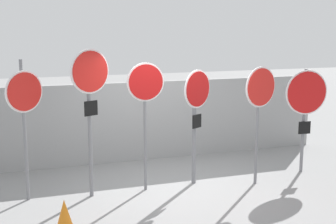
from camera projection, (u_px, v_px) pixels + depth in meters
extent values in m
plane|color=gray|center=(174.00, 187.00, 8.69)|extent=(40.00, 40.00, 0.00)
cube|color=gray|center=(145.00, 121.00, 10.34)|extent=(8.41, 0.12, 1.74)
cylinder|color=slate|center=(25.00, 131.00, 7.82)|extent=(0.06, 0.06, 2.41)
cylinder|color=white|center=(24.00, 92.00, 7.67)|extent=(0.61, 0.39, 0.70)
cylinder|color=red|center=(25.00, 92.00, 7.66)|extent=(0.55, 0.36, 0.64)
cylinder|color=slate|center=(90.00, 125.00, 7.99)|extent=(0.07, 0.07, 2.56)
cylinder|color=white|center=(90.00, 71.00, 7.78)|extent=(0.69, 0.33, 0.75)
cylinder|color=red|center=(90.00, 72.00, 7.77)|extent=(0.64, 0.30, 0.69)
cube|color=black|center=(91.00, 108.00, 7.89)|extent=(0.24, 0.13, 0.25)
cylinder|color=slate|center=(145.00, 131.00, 8.34)|extent=(0.05, 0.05, 2.18)
cylinder|color=white|center=(146.00, 82.00, 8.13)|extent=(0.68, 0.06, 0.68)
cylinder|color=red|center=(146.00, 82.00, 8.11)|extent=(0.62, 0.05, 0.62)
cylinder|color=slate|center=(194.00, 131.00, 8.71)|extent=(0.08, 0.08, 2.03)
cylinder|color=white|center=(197.00, 89.00, 8.53)|extent=(0.63, 0.36, 0.71)
cylinder|color=#AD0F0F|center=(198.00, 89.00, 8.52)|extent=(0.58, 0.33, 0.65)
cube|color=black|center=(197.00, 121.00, 8.64)|extent=(0.22, 0.13, 0.25)
cylinder|color=slate|center=(257.00, 128.00, 8.68)|extent=(0.06, 0.06, 2.14)
cylinder|color=white|center=(261.00, 87.00, 8.50)|extent=(0.72, 0.24, 0.75)
cylinder|color=red|center=(261.00, 87.00, 8.48)|extent=(0.66, 0.23, 0.69)
cylinder|color=slate|center=(303.00, 121.00, 9.41)|extent=(0.06, 0.06, 2.11)
cylinder|color=white|center=(306.00, 92.00, 9.25)|extent=(0.89, 0.11, 0.89)
cylinder|color=red|center=(307.00, 92.00, 9.23)|extent=(0.83, 0.10, 0.83)
cube|color=black|center=(305.00, 128.00, 9.38)|extent=(0.26, 0.05, 0.26)
cone|color=orange|center=(65.00, 217.00, 6.63)|extent=(0.30, 0.30, 0.52)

